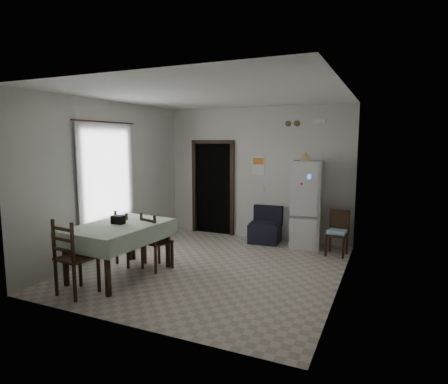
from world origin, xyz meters
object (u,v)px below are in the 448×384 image
dining_chair_far_left (131,237)px  navy_seat (265,225)px  fridge (307,205)px  dining_table (120,250)px  corner_chair (337,233)px  dining_chair_near_head (77,257)px  dining_chair_far_right (157,241)px

dining_chair_far_left → navy_seat: bearing=-107.4°
fridge → dining_chair_far_left: bearing=-143.2°
navy_seat → dining_chair_far_left: (-1.72, -2.33, 0.10)m
fridge → navy_seat: 1.01m
dining_table → fridge: bearing=54.2°
corner_chair → dining_chair_far_left: (-3.25, -2.00, 0.05)m
fridge → dining_table: (-2.37, -2.88, -0.46)m
navy_seat → dining_chair_near_head: bearing=-117.9°
dining_chair_far_left → dining_chair_far_right: 0.57m
corner_chair → dining_chair_far_right: 3.36m
corner_chair → dining_table: 3.96m
dining_chair_far_right → dining_chair_far_left: bearing=14.9°
corner_chair → dining_table: corner_chair is taller
dining_chair_far_left → dining_chair_near_head: dining_chair_near_head is taller
dining_table → dining_chair_far_right: 0.63m
navy_seat → dining_chair_far_left: size_ratio=0.80×
dining_chair_far_right → corner_chair: bearing=-125.9°
fridge → navy_seat: bearing=174.8°
fridge → dining_table: size_ratio=1.09×
dining_table → dining_chair_far_right: dining_chair_far_right is taller
dining_table → dining_chair_near_head: dining_chair_near_head is taller
fridge → dining_chair_near_head: (-2.45, -3.71, -0.34)m
corner_chair → dining_chair_far_left: 3.82m
dining_chair_far_right → dining_chair_near_head: dining_chair_near_head is taller
navy_seat → dining_chair_far_left: bearing=-131.2°
navy_seat → dining_table: size_ratio=0.47×
navy_seat → dining_table: (-1.49, -2.88, 0.04)m
corner_chair → fridge: bearing=158.9°
dining_chair_near_head → dining_table: bearing=-88.7°
dining_chair_far_right → dining_chair_near_head: (-0.43, -1.35, 0.06)m
fridge → dining_chair_far_left: size_ratio=1.85×
navy_seat → fridge: bearing=-4.9°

